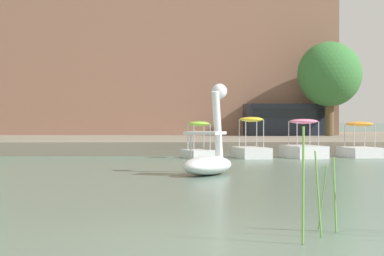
% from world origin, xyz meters
% --- Properties ---
extents(ground_plane, '(576.24, 576.24, 0.00)m').
position_xyz_m(ground_plane, '(0.00, 0.00, 0.00)').
color(ground_plane, '#567060').
extents(shore_bank_far, '(159.02, 27.80, 0.59)m').
position_xyz_m(shore_bank_far, '(0.00, 36.33, 0.29)').
color(shore_bank_far, slate).
rests_on(shore_bank_far, ground_plane).
extents(swan_boat, '(2.05, 2.73, 2.61)m').
position_xyz_m(swan_boat, '(0.47, 11.63, 0.50)').
color(swan_boat, white).
rests_on(swan_boat, ground_plane).
extents(pedal_boat_lime, '(1.46, 1.99, 1.48)m').
position_xyz_m(pedal_boat_lime, '(0.66, 20.78, 0.43)').
color(pedal_boat_lime, white).
rests_on(pedal_boat_lime, ground_plane).
extents(pedal_boat_yellow, '(1.45, 2.39, 1.66)m').
position_xyz_m(pedal_boat_yellow, '(2.77, 20.72, 0.45)').
color(pedal_boat_yellow, white).
rests_on(pedal_boat_yellow, ground_plane).
extents(pedal_boat_pink, '(1.71, 2.46, 1.58)m').
position_xyz_m(pedal_boat_pink, '(4.93, 20.84, 0.44)').
color(pedal_boat_pink, white).
rests_on(pedal_boat_pink, ground_plane).
extents(pedal_boat_orange, '(1.53, 2.18, 1.47)m').
position_xyz_m(pedal_boat_orange, '(7.32, 21.17, 0.45)').
color(pedal_boat_orange, white).
rests_on(pedal_boat_orange, ground_plane).
extents(tree_broadleaf_right, '(5.19, 5.23, 5.53)m').
position_xyz_m(tree_broadleaf_right, '(9.02, 34.16, 4.18)').
color(tree_broadleaf_right, brown).
rests_on(tree_broadleaf_right, shore_bank_far).
extents(parked_van, '(4.92, 2.28, 1.91)m').
position_xyz_m(parked_van, '(6.60, 35.60, 1.62)').
color(parked_van, '#1E232D').
rests_on(parked_van, shore_bank_far).
extents(apartment_block, '(23.72, 12.25, 14.88)m').
position_xyz_m(apartment_block, '(-1.12, 42.24, 8.03)').
color(apartment_block, '#996B56').
rests_on(apartment_block, shore_bank_far).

